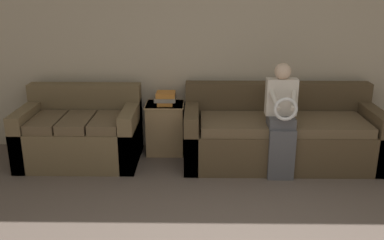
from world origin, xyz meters
TOP-DOWN VIEW (x-y plane):
  - wall_back at (0.00, 3.14)m, footprint 7.12×0.06m
  - couch_main at (0.67, 2.62)m, footprint 2.27×0.94m
  - couch_side at (-1.71, 2.61)m, footprint 1.37×0.88m
  - child_left_seated at (0.60, 2.23)m, footprint 0.34×0.38m
  - side_shelf at (-0.72, 2.88)m, footprint 0.47×0.42m
  - book_stack at (-0.71, 2.88)m, footprint 0.25×0.28m

SIDE VIEW (x-z plane):
  - side_shelf at x=-0.72m, z-range 0.01..0.64m
  - couch_main at x=0.67m, z-range -0.12..0.77m
  - couch_side at x=-1.71m, z-range -0.11..0.77m
  - child_left_seated at x=0.60m, z-range 0.06..1.31m
  - book_stack at x=-0.71m, z-range 0.63..0.78m
  - wall_back at x=0.00m, z-range 0.00..2.55m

